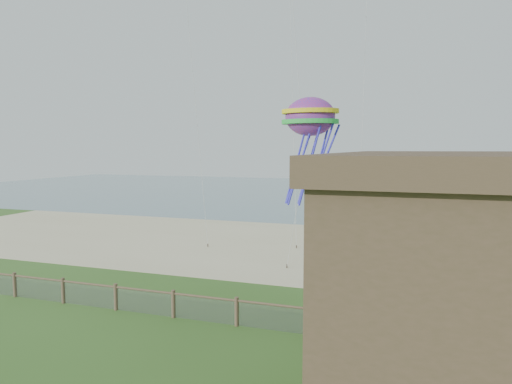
% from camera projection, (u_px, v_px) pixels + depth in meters
% --- Properties ---
extents(sand_beach, '(72.00, 20.00, 0.02)m').
position_uv_depth(sand_beach, '(312.00, 248.00, 34.40)').
color(sand_beach, '#C8BC90').
rests_on(sand_beach, ground).
extents(ocean, '(160.00, 68.00, 0.02)m').
position_uv_depth(ocean, '(365.00, 194.00, 75.93)').
color(ocean, slate).
rests_on(ocean, ground).
extents(chainlink_fence, '(36.20, 0.20, 1.25)m').
position_uv_depth(chainlink_fence, '(237.00, 313.00, 19.24)').
color(chainlink_fence, brown).
rests_on(chainlink_fence, ground).
extents(picnic_table, '(2.13, 1.74, 0.81)m').
position_uv_depth(picnic_table, '(353.00, 345.00, 16.51)').
color(picnic_table, brown).
rests_on(picnic_table, ground).
extents(octopus_kite, '(3.42, 2.68, 6.37)m').
position_uv_depth(octopus_kite, '(310.00, 147.00, 24.41)').
color(octopus_kite, '#E2234C').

